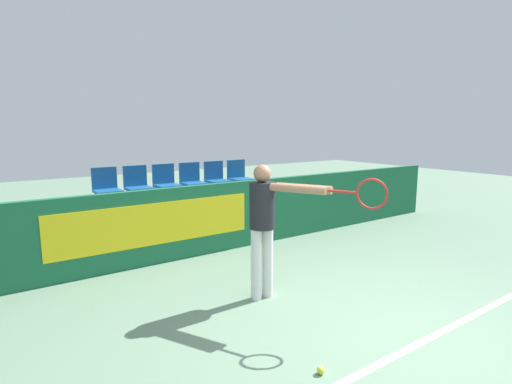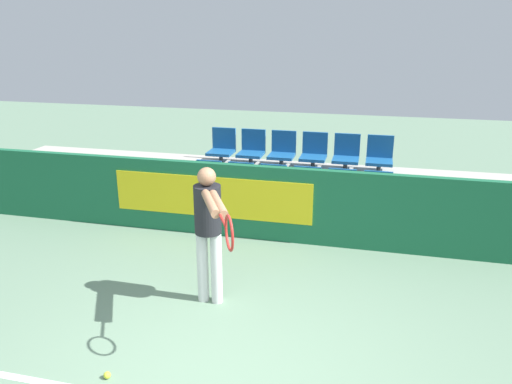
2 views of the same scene
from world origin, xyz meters
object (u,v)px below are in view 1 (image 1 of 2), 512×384
stadium_chair_10 (217,177)px  stadium_chair_11 (239,176)px  stadium_chair_1 (156,213)px  stadium_chair_9 (192,179)px  stadium_chair_8 (166,182)px  stadium_chair_4 (239,202)px  stadium_chair_6 (107,186)px  tennis_ball (321,370)px  stadium_chair_7 (138,184)px  tennis_player (268,218)px  stadium_chair_5 (263,199)px  stadium_chair_0 (122,217)px  stadium_chair_2 (186,209)px  stadium_chair_3 (214,205)px

stadium_chair_10 → stadium_chair_11: (0.55, 0.00, 0.00)m
stadium_chair_1 → stadium_chair_9: (1.09, 0.86, 0.38)m
stadium_chair_8 → stadium_chair_9: 0.55m
stadium_chair_4 → stadium_chair_6: bearing=158.5°
stadium_chair_8 → tennis_ball: 5.06m
stadium_chair_11 → stadium_chair_10: bearing=180.0°
stadium_chair_6 → stadium_chair_11: same height
stadium_chair_7 → tennis_player: size_ratio=0.36×
stadium_chair_8 → tennis_player: (-0.15, -3.47, -0.02)m
stadium_chair_9 → stadium_chair_5: bearing=-38.2°
stadium_chair_9 → stadium_chair_10: size_ratio=1.00×
stadium_chair_9 → tennis_player: (-0.70, -3.47, -0.02)m
stadium_chair_1 → stadium_chair_4: same height
stadium_chair_5 → stadium_chair_10: (-0.55, 0.86, 0.38)m
stadium_chair_4 → stadium_chair_7: (-1.64, 0.86, 0.38)m
stadium_chair_5 → stadium_chair_7: 2.37m
stadium_chair_0 → tennis_ball: (0.42, -4.06, -0.60)m
stadium_chair_0 → stadium_chair_2: bearing=0.0°
stadium_chair_9 → stadium_chair_2: bearing=-122.5°
stadium_chair_6 → stadium_chair_8: size_ratio=1.00×
stadium_chair_10 → stadium_chair_11: 0.55m
stadium_chair_4 → stadium_chair_10: size_ratio=1.00×
stadium_chair_7 → stadium_chair_1: bearing=-90.0°
stadium_chair_1 → stadium_chair_3: size_ratio=1.00×
stadium_chair_1 → stadium_chair_6: bearing=122.5°
stadium_chair_0 → tennis_player: bearing=-70.2°
stadium_chair_6 → tennis_ball: (0.42, -4.92, -0.99)m
stadium_chair_2 → stadium_chair_9: size_ratio=1.00×
stadium_chair_4 → stadium_chair_8: stadium_chair_8 is taller
stadium_chair_1 → stadium_chair_6: (-0.55, 0.86, 0.38)m
stadium_chair_0 → stadium_chair_11: stadium_chair_11 is taller
stadium_chair_11 → stadium_chair_5: bearing=-90.0°
stadium_chair_0 → stadium_chair_4: (2.18, 0.00, 0.00)m
stadium_chair_3 → stadium_chair_7: bearing=141.8°
stadium_chair_5 → stadium_chair_6: 2.88m
stadium_chair_6 → stadium_chair_10: 2.18m
stadium_chair_9 → tennis_player: tennis_player is taller
stadium_chair_7 → stadium_chair_9: same height
tennis_ball → stadium_chair_3: bearing=73.3°
stadium_chair_3 → stadium_chair_11: bearing=38.2°
stadium_chair_5 → stadium_chair_11: (0.00, 0.86, 0.38)m
stadium_chair_2 → stadium_chair_10: (1.09, 0.86, 0.38)m
stadium_chair_4 → stadium_chair_8: bearing=141.8°
stadium_chair_4 → tennis_ball: stadium_chair_4 is taller
tennis_player → tennis_ball: tennis_player is taller
stadium_chair_5 → stadium_chair_6: bearing=162.5°
stadium_chair_6 → stadium_chair_11: 2.73m
stadium_chair_0 → stadium_chair_6: size_ratio=1.00×
stadium_chair_0 → stadium_chair_1: (0.55, 0.00, 0.00)m
stadium_chair_5 → stadium_chair_1: bearing=180.0°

